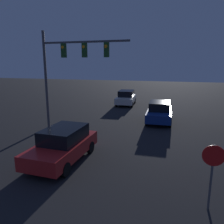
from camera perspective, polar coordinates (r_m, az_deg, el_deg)
name	(u,v)px	position (r m, az deg, el deg)	size (l,w,h in m)	color
car_near	(63,144)	(10.62, -12.65, -8.22)	(1.98, 4.18, 1.58)	#B21E1E
car_mid	(159,112)	(17.65, 12.28, 0.09)	(2.00, 4.19, 1.58)	navy
car_far	(126,98)	(24.57, 3.69, 3.79)	(2.12, 4.25, 1.58)	beige
traffic_signal_mast	(68,62)	(15.10, -11.54, 12.57)	(6.01, 0.30, 6.66)	#4C4C51
stop_sign	(213,166)	(7.43, 24.78, -12.65)	(0.66, 0.07, 2.15)	#4C4C51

